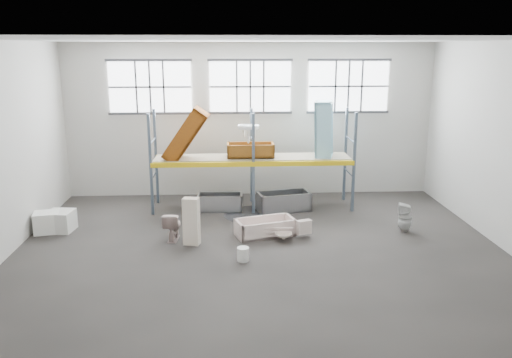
{
  "coord_description": "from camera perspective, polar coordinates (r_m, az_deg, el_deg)",
  "views": [
    {
      "loc": [
        -0.74,
        -12.07,
        4.86
      ],
      "look_at": [
        0.0,
        1.5,
        1.4
      ],
      "focal_mm": 36.66,
      "sensor_mm": 36.0,
      "label": 1
    }
  ],
  "objects": [
    {
      "name": "rack_beam_front",
      "position": [
        15.36,
        -0.28,
        1.65
      ],
      "size": [
        6.0,
        0.1,
        0.14
      ],
      "primitive_type": "cube",
      "color": "yellow",
      "rests_on": "floor"
    },
    {
      "name": "rack_upright_mb",
      "position": [
        16.53,
        -0.49,
        2.55
      ],
      "size": [
        0.08,
        0.08,
        3.0
      ],
      "primitive_type": "cube",
      "color": "slate",
      "rests_on": "floor"
    },
    {
      "name": "sink_in_tub",
      "position": [
        13.47,
        3.02,
        -6.17
      ],
      "size": [
        0.46,
        0.46,
        0.15
      ],
      "primitive_type": "imported",
      "rotation": [
        0.0,
        0.0,
        -0.05
      ],
      "color": "#F3E0CB",
      "rests_on": "bathtub_beige"
    },
    {
      "name": "wall_right",
      "position": [
        14.05,
        25.88,
        3.17
      ],
      "size": [
        0.1,
        10.0,
        5.0
      ],
      "primitive_type": "cube",
      "color": "#B0ACA3",
      "rests_on": "ground"
    },
    {
      "name": "steel_tub_left",
      "position": [
        15.99,
        -3.94,
        -2.52
      ],
      "size": [
        1.38,
        0.7,
        0.5
      ],
      "primitive_type": null,
      "rotation": [
        0.0,
        0.0,
        -0.05
      ],
      "color": "#A5A8AD",
      "rests_on": "floor"
    },
    {
      "name": "rack_upright_lb",
      "position": [
        16.67,
        -10.85,
        2.4
      ],
      "size": [
        0.08,
        0.08,
        3.0
      ],
      "primitive_type": "cube",
      "color": "slate",
      "rests_on": "floor"
    },
    {
      "name": "sink_on_shelf",
      "position": [
        15.6,
        -0.83,
        4.07
      ],
      "size": [
        0.7,
        0.59,
        0.56
      ],
      "primitive_type": "imported",
      "rotation": [
        0.0,
        0.0,
        -0.18
      ],
      "color": "silver",
      "rests_on": "rust_tub_flat"
    },
    {
      "name": "bucket",
      "position": [
        12.28,
        -1.42,
        -8.2
      ],
      "size": [
        0.35,
        0.35,
        0.33
      ],
      "primitive_type": "cylinder",
      "rotation": [
        0.0,
        0.0,
        0.28
      ],
      "color": "silver",
      "rests_on": "floor"
    },
    {
      "name": "cistern_tall",
      "position": [
        13.21,
        -7.06,
        -4.62
      ],
      "size": [
        0.44,
        0.34,
        1.21
      ],
      "primitive_type": "cube",
      "rotation": [
        0.0,
        0.0,
        -0.25
      ],
      "color": "beige",
      "rests_on": "floor"
    },
    {
      "name": "shelf_deck",
      "position": [
        15.93,
        -0.39,
        2.4
      ],
      "size": [
        5.9,
        1.1,
        0.03
      ],
      "primitive_type": "cube",
      "color": "gray",
      "rests_on": "floor"
    },
    {
      "name": "ceiling",
      "position": [
        12.1,
        0.4,
        15.18
      ],
      "size": [
        12.0,
        10.0,
        0.1
      ],
      "primitive_type": "cube",
      "color": "silver",
      "rests_on": "ground"
    },
    {
      "name": "toilet_white",
      "position": [
        14.61,
        15.96,
        -4.07
      ],
      "size": [
        0.44,
        0.43,
        0.8
      ],
      "primitive_type": "imported",
      "rotation": [
        0.0,
        0.0,
        -1.8
      ],
      "color": "silver",
      "rests_on": "floor"
    },
    {
      "name": "blue_tub_upright",
      "position": [
        16.0,
        7.42,
        5.3
      ],
      "size": [
        0.75,
        0.94,
        1.77
      ],
      "primitive_type": null,
      "rotation": [
        0.0,
        1.54,
        -0.26
      ],
      "color": "#90CBDD",
      "rests_on": "shelf_deck"
    },
    {
      "name": "rack_upright_ma",
      "position": [
        15.36,
        -0.28,
        1.65
      ],
      "size": [
        0.08,
        0.08,
        3.0
      ],
      "primitive_type": "cube",
      "color": "slate",
      "rests_on": "floor"
    },
    {
      "name": "wet_patch",
      "position": [
        15.57,
        -0.24,
        -3.9
      ],
      "size": [
        1.8,
        1.8,
        0.0
      ],
      "primitive_type": "cylinder",
      "color": "black",
      "rests_on": "floor"
    },
    {
      "name": "carton_far",
      "position": [
        15.12,
        -20.54,
        -4.31
      ],
      "size": [
        0.74,
        0.74,
        0.55
      ],
      "primitive_type": "cube",
      "rotation": [
        0.0,
        0.0,
        -0.13
      ],
      "color": "silver",
      "rests_on": "floor"
    },
    {
      "name": "rack_upright_ra",
      "position": [
        15.79,
        10.66,
        1.75
      ],
      "size": [
        0.08,
        0.08,
        3.0
      ],
      "primitive_type": "cube",
      "color": "slate",
      "rests_on": "floor"
    },
    {
      "name": "toilet_beige",
      "position": [
        13.68,
        -9.08,
        -5.06
      ],
      "size": [
        0.48,
        0.76,
        0.74
      ],
      "primitive_type": "imported",
      "rotation": [
        0.0,
        0.0,
        3.05
      ],
      "color": "beige",
      "rests_on": "floor"
    },
    {
      "name": "rack_upright_rb",
      "position": [
        16.94,
        9.72,
        2.63
      ],
      "size": [
        0.08,
        0.08,
        3.0
      ],
      "primitive_type": "cube",
      "color": "slate",
      "rests_on": "floor"
    },
    {
      "name": "window_left",
      "position": [
        17.24,
        -11.48,
        9.81
      ],
      "size": [
        2.6,
        0.04,
        1.6
      ],
      "primitive_type": "cube",
      "color": "white",
      "rests_on": "wall_back"
    },
    {
      "name": "rack_upright_la",
      "position": [
        15.51,
        -11.42,
        1.48
      ],
      "size": [
        0.08,
        0.08,
        3.0
      ],
      "primitive_type": "cube",
      "color": "slate",
      "rests_on": "floor"
    },
    {
      "name": "wall_front",
      "position": [
        7.44,
        2.74,
        -4.21
      ],
      "size": [
        12.0,
        0.1,
        5.0
      ],
      "primitive_type": "cube",
      "color": "#A39F97",
      "rests_on": "ground"
    },
    {
      "name": "carton_near",
      "position": [
        15.13,
        -21.85,
        -4.4
      ],
      "size": [
        0.76,
        0.69,
        0.56
      ],
      "primitive_type": "cube",
      "rotation": [
        0.0,
        0.0,
        0.21
      ],
      "color": "white",
      "rests_on": "floor"
    },
    {
      "name": "window_mid",
      "position": [
        17.08,
        -0.63,
        10.05
      ],
      "size": [
        2.6,
        0.04,
        1.6
      ],
      "primitive_type": "cube",
      "color": "white",
      "rests_on": "wall_back"
    },
    {
      "name": "wall_back",
      "position": [
        17.3,
        -0.64,
        6.44
      ],
      "size": [
        12.0,
        0.1,
        5.0
      ],
      "primitive_type": "cube",
      "color": "beige",
      "rests_on": "ground"
    },
    {
      "name": "steel_tub_right",
      "position": [
        15.9,
        3.03,
        -2.45
      ],
      "size": [
        1.68,
        1.04,
        0.57
      ],
      "primitive_type": null,
      "rotation": [
        0.0,
        0.0,
        0.21
      ],
      "color": "#A4A6AC",
      "rests_on": "floor"
    },
    {
      "name": "cistern_spare",
      "position": [
        13.75,
        5.24,
        -5.23
      ],
      "size": [
        0.42,
        0.31,
        0.36
      ],
      "primitive_type": "cube",
      "rotation": [
        0.0,
        0.0,
        0.36
      ],
      "color": "beige",
      "rests_on": "bathtub_beige"
    },
    {
      "name": "bathtub_beige",
      "position": [
        13.84,
        1.0,
        -5.29
      ],
      "size": [
        1.67,
        1.13,
        0.45
      ],
      "primitive_type": null,
      "rotation": [
        0.0,
        0.0,
        0.29
      ],
      "color": "beige",
      "rests_on": "floor"
    },
    {
      "name": "floor",
      "position": [
        13.05,
        0.36,
        -7.81
      ],
      "size": [
        12.0,
        10.0,
        0.1
      ],
      "primitive_type": "cube",
      "color": "#413C39",
      "rests_on": "ground"
    },
    {
      "name": "window_right",
      "position": [
        17.51,
        10.05,
        9.94
      ],
      "size": [
        2.6,
        0.04,
        1.6
      ],
      "primitive_type": "cube",
      "color": "white",
      "rests_on": "wall_back"
    },
    {
      "name": "rust_tub_tilted",
      "position": [
        15.7,
        -7.64,
        4.75
      ],
      "size": [
        1.46,
        0.91,
        1.71
      ],
      "primitive_type": null,
      "rotation": [
        0.0,
        -0.96,
        -0.07
      ],
      "color": "#964C0B",
      "rests_on": "shelf_deck"
    },
    {
      "name": "rack_beam_back",
      "position": [
        16.53,
        -0.49,
        2.55
      ],
      "size": [
        6.0,
        0.1,
        0.14
      ],
      "primitive_type": "cube",
      "color": "yellow",
      "rests_on": "floor"
    },
    {
      "name": "rust_tub_flat",
      "position": [
        15.81,
        -0.61,
        3.19
      ],
      "size": [
        1.42,
        0.67,
        0.4
      ],
      "primitive_type": null,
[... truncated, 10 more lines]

